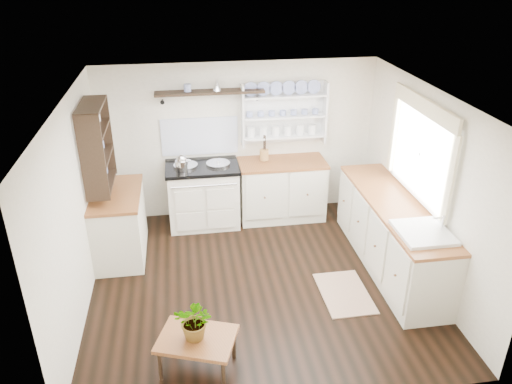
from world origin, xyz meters
TOP-DOWN VIEW (x-y plane):
  - floor at (0.00, 0.00)m, footprint 4.00×3.80m
  - wall_back at (0.00, 1.90)m, footprint 4.00×0.02m
  - wall_right at (2.00, 0.00)m, footprint 0.02×3.80m
  - wall_left at (-2.00, 0.00)m, footprint 0.02×3.80m
  - ceiling at (0.00, 0.00)m, footprint 4.00×3.80m
  - window at (1.95, 0.15)m, footprint 0.08×1.55m
  - aga_cooker at (-0.57, 1.57)m, footprint 1.03×0.72m
  - back_cabinets at (0.60, 1.60)m, footprint 1.27×0.63m
  - right_cabinets at (1.70, 0.10)m, footprint 0.62×2.43m
  - belfast_sink at (1.70, -0.65)m, footprint 0.55×0.60m
  - left_cabinets at (-1.70, 0.90)m, footprint 0.62×1.13m
  - plate_rack at (0.65, 1.86)m, footprint 1.20×0.22m
  - high_shelf at (-0.40, 1.78)m, footprint 1.50×0.29m
  - left_shelving at (-1.84, 0.90)m, footprint 0.28×0.80m
  - kettle at (-0.85, 1.45)m, footprint 0.18×0.18m
  - utensil_crock at (0.34, 1.68)m, footprint 0.13×0.13m
  - center_table at (-0.80, -1.31)m, footprint 0.84×0.72m
  - potted_plant at (-0.80, -1.31)m, footprint 0.46×0.44m
  - floor_rug at (0.96, -0.40)m, footprint 0.55×0.85m

SIDE VIEW (x-z plane):
  - floor at x=0.00m, z-range -0.01..0.01m
  - floor_rug at x=0.96m, z-range 0.00..0.02m
  - center_table at x=-0.80m, z-range 0.15..0.53m
  - right_cabinets at x=1.70m, z-range 0.01..0.91m
  - left_cabinets at x=-1.70m, z-range 0.01..0.91m
  - back_cabinets at x=0.60m, z-range 0.01..0.91m
  - aga_cooker at x=-0.57m, z-range -0.01..0.95m
  - potted_plant at x=-0.80m, z-range 0.39..0.79m
  - belfast_sink at x=1.70m, z-range 0.58..1.03m
  - utensil_crock at x=0.34m, z-range 0.91..1.06m
  - kettle at x=-0.85m, z-range 0.93..1.15m
  - wall_back at x=0.00m, z-range 0.00..2.30m
  - wall_right at x=2.00m, z-range 0.00..2.30m
  - wall_left at x=-2.00m, z-range 0.00..2.30m
  - left_shelving at x=-1.84m, z-range 1.02..2.08m
  - plate_rack at x=0.65m, z-range 1.11..2.01m
  - window at x=1.95m, z-range 0.95..2.17m
  - high_shelf at x=-0.40m, z-range 1.83..1.99m
  - ceiling at x=0.00m, z-range 2.29..2.30m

